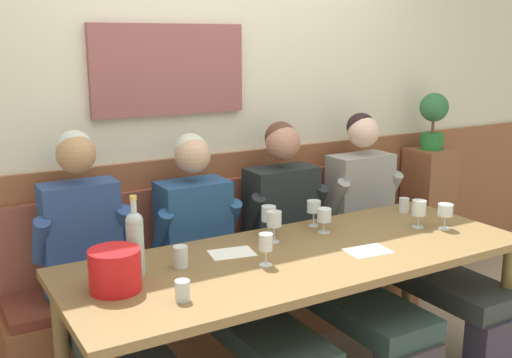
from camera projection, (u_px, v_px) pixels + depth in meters
room_wall_back at (211, 100)px, 3.53m from camera, size 6.80×0.12×2.80m
wood_wainscot_panel at (217, 242)px, 3.68m from camera, size 6.80×0.03×1.09m
wall_bench at (234, 295)px, 3.57m from camera, size 2.57×0.42×0.94m
dining_table at (302, 269)px, 2.89m from camera, size 2.27×0.85×0.76m
person_left_seat at (104, 293)px, 2.74m from camera, size 0.48×1.27×1.33m
person_right_seat at (222, 269)px, 3.06m from camera, size 0.48×1.29×1.26m
person_center_left_seat at (315, 249)px, 3.34m from camera, size 0.52×1.28×1.29m
person_center_right_seat at (397, 232)px, 3.63m from camera, size 0.52×1.28×1.30m
ice_bucket at (115, 270)px, 2.44m from camera, size 0.21×0.21×0.17m
wine_bottle_amber_mid at (135, 241)px, 2.58m from camera, size 0.08×0.08×0.35m
wine_glass_center_front at (314, 207)px, 3.27m from camera, size 0.08×0.08×0.14m
wine_glass_right_end at (274, 220)px, 3.01m from camera, size 0.07×0.07×0.16m
wine_glass_left_end at (324, 216)px, 3.16m from camera, size 0.08×0.08×0.13m
wine_glass_mid_right at (419, 209)px, 3.25m from camera, size 0.08×0.08×0.15m
wine_glass_near_bucket at (445, 211)px, 3.22m from camera, size 0.08×0.08×0.14m
wine_glass_mid_left at (266, 243)px, 2.70m from camera, size 0.06×0.06×0.15m
wine_glass_center_rear at (269, 215)px, 3.14m from camera, size 0.08×0.08×0.15m
water_tumbler_left at (181, 257)px, 2.69m from camera, size 0.07×0.07×0.10m
water_tumbler_right at (404, 205)px, 3.55m from camera, size 0.06×0.06×0.08m
water_tumbler_center at (182, 291)px, 2.35m from camera, size 0.06×0.06×0.08m
tasting_sheet_left_guest at (232, 253)px, 2.88m from camera, size 0.23×0.19×0.00m
tasting_sheet_right_guest at (368, 251)px, 2.90m from camera, size 0.23×0.17×0.00m
corner_pedestal at (427, 218)px, 4.32m from camera, size 0.28×0.28×1.00m
potted_plant at (434, 117)px, 4.16m from camera, size 0.20×0.20×0.39m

